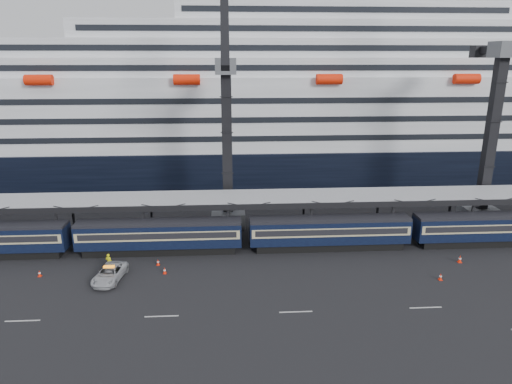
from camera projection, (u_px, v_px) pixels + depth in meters
The scene contains 13 objects.
ground at pixel (428, 286), 45.74m from camera, with size 260.00×260.00×0.00m, color black.
train at pixel (357, 230), 54.42m from camera, with size 133.05×3.00×4.05m.
canopy at pixel (386, 196), 57.65m from camera, with size 130.00×6.25×5.53m.
cruise_ship at pixel (327, 111), 86.20m from camera, with size 214.09×28.84×34.00m.
crane_dark_near at pixel (227, 139), 58.99m from camera, with size 4.50×17.75×35.08m.
crane_dark_mid at pixel (494, 127), 59.67m from camera, with size 4.50×18.24×39.64m.
pickup_truck at pixel (110, 274), 46.76m from camera, with size 2.41×5.22×1.45m, color #A9AAB0.
worker at pixel (109, 262), 49.14m from camera, with size 0.66×0.43×1.80m, color yellow.
traffic_cone_a at pixel (39, 273), 47.68m from camera, with size 0.36×0.36×0.72m.
traffic_cone_b at pixel (158, 262), 50.29m from camera, with size 0.35×0.35×0.71m.
traffic_cone_c at pixel (165, 270), 48.29m from camera, with size 0.36×0.36×0.73m.
traffic_cone_d at pixel (460, 259), 50.94m from camera, with size 0.43×0.43×0.86m.
traffic_cone_e at pixel (441, 277), 46.91m from camera, with size 0.38×0.38×0.77m.
Camera 1 is at (-19.81, -40.06, 22.02)m, focal length 32.00 mm.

